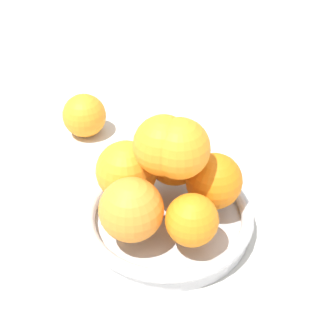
# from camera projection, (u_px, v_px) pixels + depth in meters

# --- Properties ---
(ground_plane) EXTENTS (4.00, 4.00, 0.00)m
(ground_plane) POSITION_uv_depth(u_px,v_px,m) (168.00, 227.00, 0.64)
(ground_plane) COLOR beige
(fruit_bowl) EXTENTS (0.23, 0.23, 0.03)m
(fruit_bowl) POSITION_uv_depth(u_px,v_px,m) (168.00, 218.00, 0.63)
(fruit_bowl) COLOR silver
(fruit_bowl) RESTS_ON ground_plane
(orange_pile) EXTENTS (0.19, 0.20, 0.14)m
(orange_pile) POSITION_uv_depth(u_px,v_px,m) (165.00, 173.00, 0.59)
(orange_pile) COLOR orange
(orange_pile) RESTS_ON fruit_bowl
(stray_orange) EXTENTS (0.07, 0.07, 0.07)m
(stray_orange) POSITION_uv_depth(u_px,v_px,m) (84.00, 116.00, 0.80)
(stray_orange) COLOR orange
(stray_orange) RESTS_ON ground_plane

